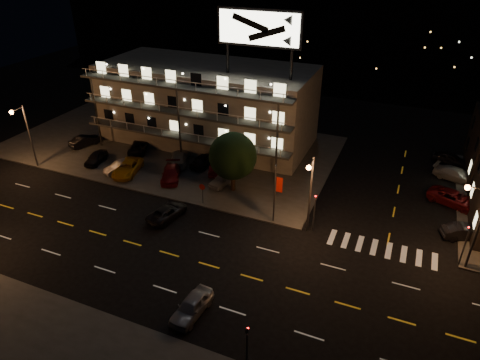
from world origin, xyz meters
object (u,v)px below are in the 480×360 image
at_px(lot_car_2, 128,168).
at_px(lot_car_7, 179,158).
at_px(road_car_east, 192,306).
at_px(road_car_west, 167,212).
at_px(lot_car_4, 223,179).
at_px(side_car_0, 466,232).
at_px(tree, 232,157).

distance_m(lot_car_2, lot_car_7, 6.42).
height_order(road_car_east, road_car_west, road_car_east).
height_order(lot_car_4, road_car_east, lot_car_4).
xyz_separation_m(lot_car_4, side_car_0, (25.28, -0.15, -0.11)).
xyz_separation_m(lot_car_7, road_car_west, (4.82, -10.74, -0.24)).
bearing_deg(road_car_east, road_car_west, 133.81).
relative_size(lot_car_4, lot_car_7, 0.77).
distance_m(lot_car_2, side_car_0, 36.97).
bearing_deg(lot_car_7, tree, 136.67).
bearing_deg(road_car_east, lot_car_7, 126.79).
height_order(tree, side_car_0, tree).
bearing_deg(road_car_west, lot_car_2, -22.45).
relative_size(side_car_0, road_car_west, 0.92).
xyz_separation_m(lot_car_2, lot_car_7, (4.40, 4.68, 0.02)).
relative_size(lot_car_2, road_car_west, 1.11).
bearing_deg(road_car_west, road_car_east, 140.04).
relative_size(lot_car_4, side_car_0, 0.91).
bearing_deg(lot_car_4, road_car_east, -58.89).
bearing_deg(side_car_0, lot_car_7, 66.03).
xyz_separation_m(road_car_east, road_car_west, (-8.45, 10.37, -0.08)).
xyz_separation_m(tree, lot_car_2, (-13.18, -1.37, -3.34)).
distance_m(tree, road_car_east, 18.68).
height_order(lot_car_4, lot_car_7, lot_car_7).
relative_size(tree, road_car_west, 1.46).
relative_size(tree, road_car_east, 1.60).
relative_size(tree, side_car_0, 1.58).
height_order(lot_car_4, road_car_west, lot_car_4).
xyz_separation_m(lot_car_4, road_car_east, (6.02, -18.45, -0.09)).
relative_size(lot_car_2, lot_car_7, 1.01).
xyz_separation_m(lot_car_4, lot_car_7, (-7.24, 2.66, 0.07)).
distance_m(lot_car_7, side_car_0, 32.65).
xyz_separation_m(lot_car_2, lot_car_4, (11.64, 2.02, -0.05)).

